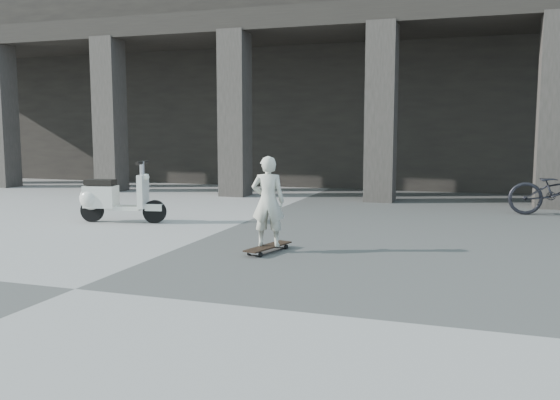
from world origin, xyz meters
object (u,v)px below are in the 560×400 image
(longboard, at_px, (268,247))
(child, at_px, (268,201))
(bicycle, at_px, (560,190))
(scooter, at_px, (108,198))

(longboard, height_order, child, child)
(longboard, xyz_separation_m, child, (0.00, 0.00, 0.62))
(bicycle, bearing_deg, scooter, 111.03)
(scooter, xyz_separation_m, bicycle, (7.69, 3.40, 0.05))
(longboard, distance_m, scooter, 3.89)
(child, height_order, scooter, child)
(longboard, relative_size, bicycle, 0.48)
(scooter, height_order, bicycle, scooter)
(longboard, height_order, scooter, scooter)
(child, bearing_deg, scooter, -36.20)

